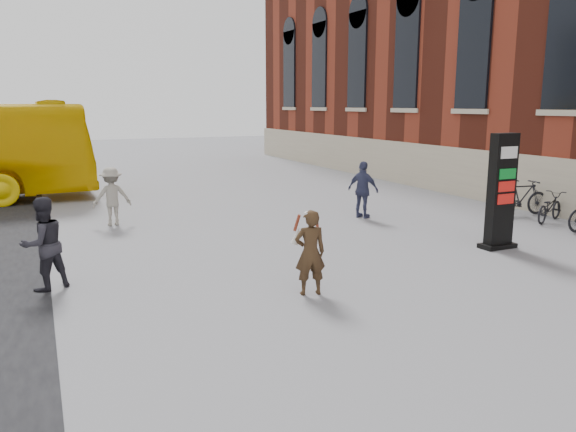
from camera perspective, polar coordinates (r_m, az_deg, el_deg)
name	(u,v)px	position (r m, az deg, el deg)	size (l,w,h in m)	color
ground	(357,298)	(10.22, 7.04, -8.23)	(100.00, 100.00, 0.00)	#9E9EA3
info_pylon	(501,192)	(14.20, 20.85, 2.33)	(0.88, 0.45, 2.75)	black
woman	(310,251)	(10.11, 2.25, -3.61)	(0.66, 0.62, 1.56)	black
pedestrian_a	(43,244)	(11.28, -23.60, -2.62)	(0.85, 0.66, 1.75)	#29272F
pedestrian_b	(112,197)	(16.69, -17.47, 1.90)	(1.07, 0.62, 1.66)	gray
pedestrian_c	(363,190)	(17.12, 7.64, 2.66)	(1.01, 0.42, 1.72)	#393E60
bike_6	(549,207)	(18.18, 25.02, 0.82)	(0.58, 1.65, 0.87)	black
bike_7	(522,197)	(18.85, 22.67, 1.75)	(0.53, 1.88, 1.13)	black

